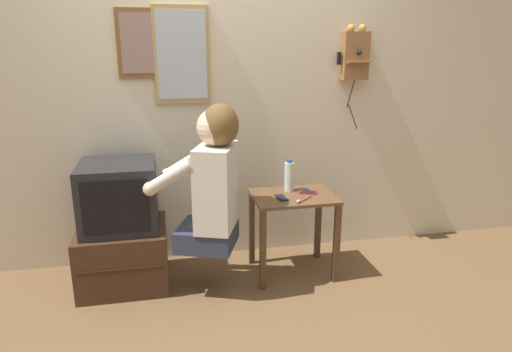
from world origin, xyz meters
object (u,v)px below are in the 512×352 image
television (119,195)px  cell_phone_spare (308,192)px  wall_mirror (182,55)px  framed_picture (148,43)px  water_bottle (289,176)px  wall_phone_antique (355,55)px  toothbrush (303,200)px  person (213,179)px  cell_phone_held (282,198)px

television → cell_phone_spare: (1.29, -0.07, -0.04)m
television → wall_mirror: wall_mirror is taller
television → wall_mirror: bearing=33.7°
framed_picture → water_bottle: (0.93, -0.31, -0.91)m
television → wall_phone_antique: wall_phone_antique is taller
wall_mirror → cell_phone_spare: wall_mirror is taller
television → framed_picture: bearing=52.1°
wall_phone_antique → wall_mirror: (-1.26, 0.04, 0.00)m
television → toothbrush: size_ratio=3.38×
wall_phone_antique → wall_mirror: size_ratio=1.16×
framed_picture → cell_phone_spare: bearing=-20.3°
television → wall_phone_antique: (1.73, 0.27, 0.89)m
person → toothbrush: bearing=-68.3°
water_bottle → television: bearing=-179.7°
television → person: bearing=-21.6°
cell_phone_held → water_bottle: (0.10, 0.15, 0.10)m
person → wall_mirror: size_ratio=1.41×
cell_phone_held → television: bearing=166.3°
person → toothbrush: (0.61, 0.02, -0.19)m
cell_phone_held → water_bottle: water_bottle is taller
framed_picture → water_bottle: 1.34m
wall_mirror → cell_phone_held: 1.21m
person → television: person is taller
person → wall_mirror: wall_mirror is taller
wall_phone_antique → water_bottle: wall_phone_antique is taller
wall_mirror → cell_phone_held: wall_mirror is taller
wall_phone_antique → cell_phone_spare: (-0.44, -0.34, -0.93)m
wall_phone_antique → water_bottle: (-0.56, -0.27, -0.83)m
framed_picture → wall_phone_antique: bearing=-1.7°
wall_phone_antique → cell_phone_held: size_ratio=5.94×
framed_picture → water_bottle: size_ratio=2.01×
framed_picture → cell_phone_held: size_ratio=3.57×
cell_phone_held → toothbrush: toothbrush is taller
cell_phone_spare → water_bottle: bearing=79.6°
cell_phone_held → toothbrush: (0.13, -0.07, 0.00)m
cell_phone_held → wall_mirror: bearing=137.1°
cell_phone_spare → framed_picture: bearing=92.3°
cell_phone_held → water_bottle: 0.21m
television → cell_phone_spare: size_ratio=3.57×
wall_phone_antique → toothbrush: size_ratio=5.30×
framed_picture → cell_phone_held: (0.83, -0.46, -1.01)m
television → cell_phone_spare: 1.30m
cell_phone_spare → water_bottle: 0.17m
framed_picture → toothbrush: (0.97, -0.54, -1.01)m
cell_phone_held → toothbrush: size_ratio=0.89×
wall_phone_antique → framed_picture: framed_picture is taller
wall_phone_antique → cell_phone_held: 1.21m
television → cell_phone_held: (1.08, -0.15, -0.04)m
person → cell_phone_held: bearing=-59.1°
wall_phone_antique → framed_picture: 1.49m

